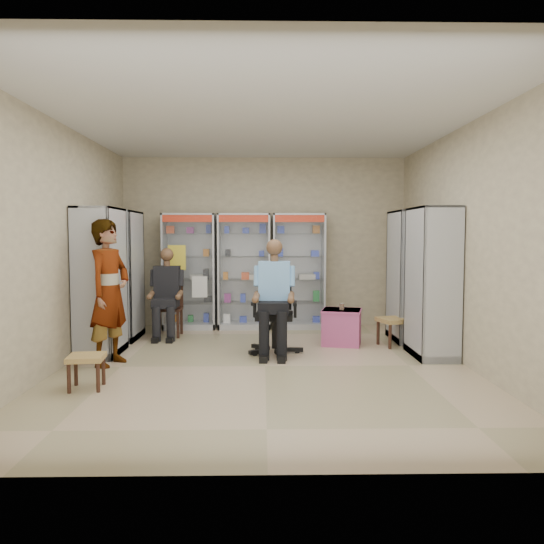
{
  "coord_description": "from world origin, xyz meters",
  "views": [
    {
      "loc": [
        -0.04,
        -6.5,
        1.63
      ],
      "look_at": [
        0.1,
        0.7,
        1.13
      ],
      "focal_mm": 35.0,
      "sensor_mm": 36.0,
      "label": 1
    }
  ],
  "objects_px": {
    "cabinet_left_near": "(101,282)",
    "wooden_chair": "(168,307)",
    "cabinet_left_far": "(122,275)",
    "woven_stool_a": "(394,332)",
    "office_chair": "(274,311)",
    "woven_stool_b": "(87,372)",
    "cabinet_back_mid": "(244,271)",
    "seated_shopkeeper": "(274,300)",
    "pink_trunk": "(342,327)",
    "cabinet_right_near": "(432,282)",
    "standing_man": "(109,292)",
    "cabinet_back_left": "(190,271)",
    "cabinet_back_right": "(299,271)",
    "cabinet_right_far": "(409,276)"
  },
  "relations": [
    {
      "from": "cabinet_left_near",
      "to": "wooden_chair",
      "type": "relative_size",
      "value": 2.13
    },
    {
      "from": "cabinet_left_far",
      "to": "woven_stool_a",
      "type": "bearing_deg",
      "value": 81.35
    },
    {
      "from": "wooden_chair",
      "to": "office_chair",
      "type": "distance_m",
      "value": 2.1
    },
    {
      "from": "cabinet_left_near",
      "to": "office_chair",
      "type": "bearing_deg",
      "value": 91.19
    },
    {
      "from": "woven_stool_b",
      "to": "cabinet_back_mid",
      "type": "bearing_deg",
      "value": 67.08
    },
    {
      "from": "office_chair",
      "to": "woven_stool_a",
      "type": "bearing_deg",
      "value": 17.58
    },
    {
      "from": "seated_shopkeeper",
      "to": "pink_trunk",
      "type": "bearing_deg",
      "value": 34.65
    },
    {
      "from": "cabinet_back_mid",
      "to": "office_chair",
      "type": "bearing_deg",
      "value": -76.35
    },
    {
      "from": "cabinet_back_mid",
      "to": "woven_stool_b",
      "type": "distance_m",
      "value": 4.06
    },
    {
      "from": "cabinet_right_near",
      "to": "seated_shopkeeper",
      "type": "xyz_separation_m",
      "value": [
        -2.1,
        0.2,
        -0.26
      ]
    },
    {
      "from": "cabinet_back_mid",
      "to": "cabinet_left_far",
      "type": "height_order",
      "value": "same"
    },
    {
      "from": "cabinet_left_far",
      "to": "standing_man",
      "type": "relative_size",
      "value": 1.09
    },
    {
      "from": "cabinet_left_far",
      "to": "cabinet_left_near",
      "type": "relative_size",
      "value": 1.0
    },
    {
      "from": "seated_shopkeeper",
      "to": "cabinet_back_mid",
      "type": "bearing_deg",
      "value": 107.46
    },
    {
      "from": "woven_stool_a",
      "to": "woven_stool_b",
      "type": "distance_m",
      "value": 4.35
    },
    {
      "from": "cabinet_back_left",
      "to": "seated_shopkeeper",
      "type": "relative_size",
      "value": 1.36
    },
    {
      "from": "office_chair",
      "to": "seated_shopkeeper",
      "type": "relative_size",
      "value": 0.79
    },
    {
      "from": "cabinet_left_near",
      "to": "office_chair",
      "type": "distance_m",
      "value": 2.4
    },
    {
      "from": "pink_trunk",
      "to": "standing_man",
      "type": "bearing_deg",
      "value": -159.34
    },
    {
      "from": "cabinet_back_right",
      "to": "office_chair",
      "type": "distance_m",
      "value": 2.08
    },
    {
      "from": "cabinet_right_near",
      "to": "pink_trunk",
      "type": "xyz_separation_m",
      "value": [
        -1.08,
        0.8,
        -0.74
      ]
    },
    {
      "from": "cabinet_back_right",
      "to": "woven_stool_a",
      "type": "xyz_separation_m",
      "value": [
        1.3,
        -1.56,
        -0.79
      ]
    },
    {
      "from": "cabinet_left_far",
      "to": "woven_stool_a",
      "type": "distance_m",
      "value": 4.25
    },
    {
      "from": "cabinet_back_mid",
      "to": "woven_stool_a",
      "type": "height_order",
      "value": "cabinet_back_mid"
    },
    {
      "from": "cabinet_right_near",
      "to": "standing_man",
      "type": "bearing_deg",
      "value": 95.06
    },
    {
      "from": "cabinet_left_far",
      "to": "office_chair",
      "type": "bearing_deg",
      "value": 66.0
    },
    {
      "from": "pink_trunk",
      "to": "woven_stool_a",
      "type": "xyz_separation_m",
      "value": [
        0.75,
        -0.13,
        -0.05
      ]
    },
    {
      "from": "office_chair",
      "to": "woven_stool_a",
      "type": "xyz_separation_m",
      "value": [
        1.77,
        0.42,
        -0.37
      ]
    },
    {
      "from": "cabinet_back_right",
      "to": "woven_stool_a",
      "type": "bearing_deg",
      "value": -50.16
    },
    {
      "from": "wooden_chair",
      "to": "standing_man",
      "type": "distance_m",
      "value": 1.96
    },
    {
      "from": "cabinet_back_mid",
      "to": "cabinet_left_far",
      "type": "bearing_deg",
      "value": -153.68
    },
    {
      "from": "cabinet_back_mid",
      "to": "cabinet_back_right",
      "type": "xyz_separation_m",
      "value": [
        0.95,
        0.0,
        0.0
      ]
    },
    {
      "from": "cabinet_left_far",
      "to": "woven_stool_b",
      "type": "relative_size",
      "value": 5.5
    },
    {
      "from": "cabinet_back_right",
      "to": "seated_shopkeeper",
      "type": "bearing_deg",
      "value": -103.0
    },
    {
      "from": "pink_trunk",
      "to": "woven_stool_a",
      "type": "height_order",
      "value": "pink_trunk"
    },
    {
      "from": "cabinet_back_left",
      "to": "cabinet_right_far",
      "type": "distance_m",
      "value": 3.71
    },
    {
      "from": "cabinet_back_left",
      "to": "cabinet_right_near",
      "type": "xyz_separation_m",
      "value": [
        3.53,
        -2.23,
        0.0
      ]
    },
    {
      "from": "cabinet_back_left",
      "to": "cabinet_right_near",
      "type": "distance_m",
      "value": 4.18
    },
    {
      "from": "cabinet_back_left",
      "to": "standing_man",
      "type": "relative_size",
      "value": 1.09
    },
    {
      "from": "cabinet_back_mid",
      "to": "cabinet_back_left",
      "type": "bearing_deg",
      "value": 180.0
    },
    {
      "from": "woven_stool_a",
      "to": "cabinet_back_left",
      "type": "bearing_deg",
      "value": 154.04
    },
    {
      "from": "cabinet_right_near",
      "to": "pink_trunk",
      "type": "distance_m",
      "value": 1.53
    },
    {
      "from": "cabinet_back_right",
      "to": "cabinet_right_far",
      "type": "bearing_deg",
      "value": -34.73
    },
    {
      "from": "cabinet_left_far",
      "to": "standing_man",
      "type": "height_order",
      "value": "cabinet_left_far"
    },
    {
      "from": "cabinet_left_near",
      "to": "seated_shopkeeper",
      "type": "xyz_separation_m",
      "value": [
        2.36,
        -0.0,
        -0.26
      ]
    },
    {
      "from": "cabinet_back_right",
      "to": "pink_trunk",
      "type": "xyz_separation_m",
      "value": [
        0.55,
        -1.43,
        -0.74
      ]
    },
    {
      "from": "pink_trunk",
      "to": "office_chair",
      "type": "bearing_deg",
      "value": -151.62
    },
    {
      "from": "cabinet_back_mid",
      "to": "woven_stool_b",
      "type": "bearing_deg",
      "value": -112.92
    },
    {
      "from": "cabinet_left_near",
      "to": "seated_shopkeeper",
      "type": "relative_size",
      "value": 1.36
    },
    {
      "from": "cabinet_left_near",
      "to": "wooden_chair",
      "type": "distance_m",
      "value": 1.56
    }
  ]
}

